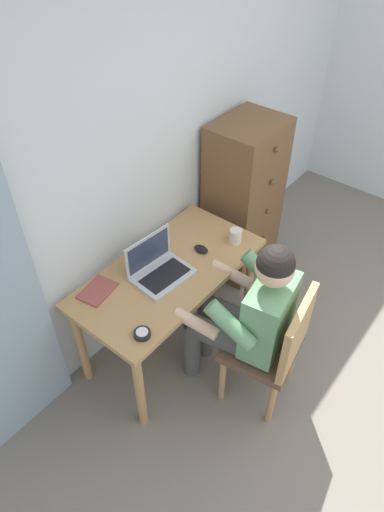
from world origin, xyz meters
TOP-DOWN VIEW (x-y plane):
  - wall_back at (0.00, 2.20)m, footprint 4.80×0.05m
  - desk at (-0.47, 1.82)m, footprint 1.22×0.62m
  - dresser at (0.51, 1.94)m, footprint 0.52×0.44m
  - chair at (-0.38, 1.11)m, footprint 0.48×0.46m
  - person_seated at (-0.41, 1.29)m, footprint 0.59×0.63m
  - laptop at (-0.52, 1.85)m, footprint 0.36×0.28m
  - computer_mouse at (-0.21, 1.78)m, footprint 0.06×0.10m
  - desk_clock at (-0.92, 1.61)m, footprint 0.09×0.09m
  - notebook_pad at (-0.85, 2.02)m, footprint 0.23×0.18m
  - coffee_mug at (0.00, 1.66)m, footprint 0.12×0.08m

SIDE VIEW (x-z plane):
  - chair at x=-0.38m, z-range 0.05..0.92m
  - desk at x=-0.47m, z-range 0.25..0.96m
  - dresser at x=0.51m, z-range 0.00..1.25m
  - person_seated at x=-0.41m, z-range 0.07..1.27m
  - notebook_pad at x=-0.85m, z-range 0.71..0.72m
  - desk_clock at x=-0.92m, z-range 0.71..0.74m
  - computer_mouse at x=-0.21m, z-range 0.71..0.74m
  - coffee_mug at x=0.00m, z-range 0.71..0.81m
  - laptop at x=-0.52m, z-range 0.64..0.88m
  - wall_back at x=0.00m, z-range 0.00..2.50m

